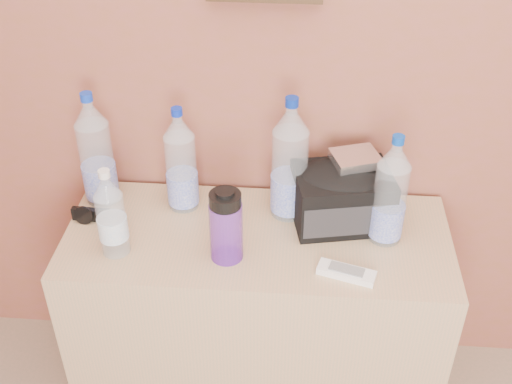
# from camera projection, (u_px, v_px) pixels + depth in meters

# --- Properties ---
(dresser) EXTENTS (1.09, 0.45, 0.68)m
(dresser) POSITION_uv_depth(u_px,v_px,m) (257.00, 319.00, 2.01)
(dresser) COLOR tan
(dresser) RESTS_ON ground
(pet_large_a) EXTENTS (0.10, 0.10, 0.36)m
(pet_large_a) POSITION_uv_depth(u_px,v_px,m) (96.00, 155.00, 1.86)
(pet_large_a) COLOR silver
(pet_large_a) RESTS_ON dresser
(pet_large_b) EXTENTS (0.09, 0.09, 0.33)m
(pet_large_b) POSITION_uv_depth(u_px,v_px,m) (181.00, 164.00, 1.84)
(pet_large_b) COLOR white
(pet_large_b) RESTS_ON dresser
(pet_large_c) EXTENTS (0.10, 0.10, 0.38)m
(pet_large_c) POSITION_uv_depth(u_px,v_px,m) (290.00, 165.00, 1.80)
(pet_large_c) COLOR silver
(pet_large_c) RESTS_ON dresser
(pet_large_d) EXTENTS (0.09, 0.09, 0.33)m
(pet_large_d) POSITION_uv_depth(u_px,v_px,m) (390.00, 195.00, 1.71)
(pet_large_d) COLOR silver
(pet_large_d) RESTS_ON dresser
(pet_small) EXTENTS (0.08, 0.08, 0.26)m
(pet_small) POSITION_uv_depth(u_px,v_px,m) (111.00, 217.00, 1.69)
(pet_small) COLOR silver
(pet_small) RESTS_ON dresser
(nalgene_bottle) EXTENTS (0.09, 0.09, 0.22)m
(nalgene_bottle) POSITION_uv_depth(u_px,v_px,m) (226.00, 225.00, 1.67)
(nalgene_bottle) COLOR #6429B0
(nalgene_bottle) RESTS_ON dresser
(sunglasses) EXTENTS (0.15, 0.06, 0.04)m
(sunglasses) POSITION_uv_depth(u_px,v_px,m) (98.00, 215.00, 1.85)
(sunglasses) COLOR black
(sunglasses) RESTS_ON dresser
(ac_remote) EXTENTS (0.16, 0.09, 0.02)m
(ac_remote) POSITION_uv_depth(u_px,v_px,m) (346.00, 273.00, 1.67)
(ac_remote) COLOR silver
(ac_remote) RESTS_ON dresser
(toiletry_bag) EXTENTS (0.30, 0.24, 0.18)m
(toiletry_bag) POSITION_uv_depth(u_px,v_px,m) (342.00, 194.00, 1.81)
(toiletry_bag) COLOR black
(toiletry_bag) RESTS_ON dresser
(foil_packet) EXTENTS (0.15, 0.14, 0.03)m
(foil_packet) POSITION_uv_depth(u_px,v_px,m) (355.00, 159.00, 1.77)
(foil_packet) COLOR silver
(foil_packet) RESTS_ON toiletry_bag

